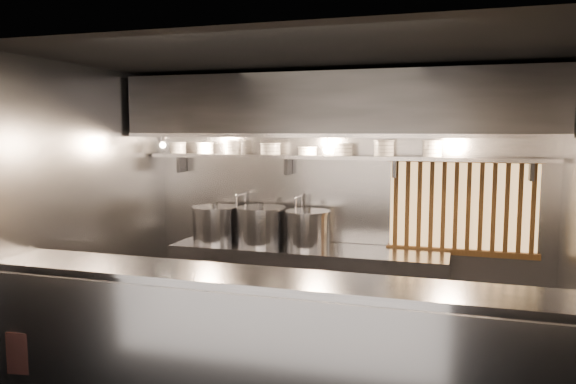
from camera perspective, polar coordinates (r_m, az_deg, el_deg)
The scene contains 25 objects.
floor at distance 5.31m, azimuth 1.75°, elevation -17.87°, with size 4.50×4.50×0.00m, color black.
ceiling at distance 4.88m, azimuth 1.87°, elevation 13.67°, with size 4.50×4.50×0.00m, color black.
wall_back at distance 6.35m, azimuth 5.46°, elevation -0.73°, with size 4.50×4.50×0.00m, color gray.
wall_left at distance 5.92m, azimuth -19.68°, elevation -1.58°, with size 3.00×3.00×0.00m, color gray.
serving_counter at distance 4.24m, azimuth -1.87°, elevation -15.95°, with size 4.50×0.56×1.13m.
cooking_bench at distance 6.25m, azimuth 1.93°, elevation -9.70°, with size 3.00×0.70×0.90m, color #99999E.
bowl_shelf at distance 6.13m, azimuth 5.16°, elevation 3.53°, with size 4.40×0.34×0.04m, color #99999E.
exhaust_hood at distance 5.91m, azimuth 4.75°, elevation 8.71°, with size 4.40×0.81×0.65m.
wood_screen at distance 6.17m, azimuth 17.27°, elevation -1.37°, with size 1.56×0.09×1.04m.
faucet_left at distance 6.57m, azimuth -4.65°, elevation -1.30°, with size 0.04×0.30×0.50m.
faucet_right at distance 6.34m, azimuth 1.22°, elevation -1.56°, with size 0.04×0.30×0.50m.
heat_lamp at distance 6.38m, azimuth -12.74°, elevation 5.19°, with size 0.25×0.35×0.20m.
pendant_bulb at distance 6.03m, azimuth 3.99°, elevation 4.28°, with size 0.09×0.09×0.19m.
stock_pot_left at distance 6.30m, azimuth -2.75°, elevation -3.40°, with size 0.60×0.60×0.46m.
stock_pot_mid at distance 6.51m, azimuth -7.41°, elevation -3.21°, with size 0.68×0.68×0.44m.
stock_pot_right at distance 6.13m, azimuth 2.00°, elevation -3.75°, with size 0.61×0.61×0.44m.
red_placard at distance 5.09m, azimuth -25.49°, elevation -14.61°, with size 0.25×0.02×0.34m, color red.
bowl_stack_0 at distance 6.82m, azimuth -11.14°, elevation 4.44°, with size 0.20×0.20×0.13m.
bowl_stack_1 at distance 6.65m, azimuth -8.44°, elevation 4.45°, with size 0.21×0.21×0.13m.
bowl_stack_2 at distance 6.51m, azimuth -5.60°, elevation 4.61°, with size 0.20×0.20×0.17m.
bowl_stack_3 at distance 6.34m, azimuth -1.79°, elevation 4.42°, with size 0.24×0.24×0.13m.
bowl_stack_4 at distance 6.21m, azimuth 1.98°, elevation 4.21°, with size 0.22×0.22×0.09m.
bowl_stack_5 at distance 6.12m, azimuth 5.64°, elevation 4.33°, with size 0.22×0.22×0.13m.
bowl_stack_6 at distance 6.04m, azimuth 9.71°, elevation 4.42°, with size 0.22×0.22×0.17m.
bowl_stack_7 at distance 6.00m, azimuth 14.45°, elevation 4.30°, with size 0.21×0.21×0.17m.
Camera 1 is at (1.30, -4.66, 2.17)m, focal length 35.00 mm.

